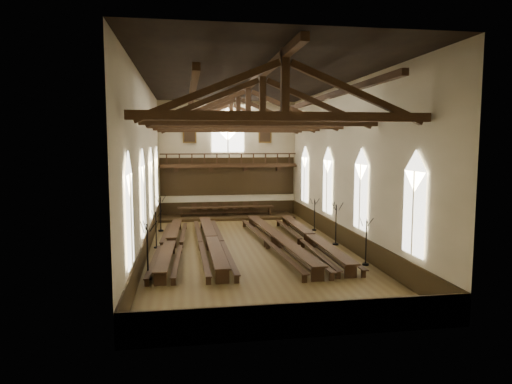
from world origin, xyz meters
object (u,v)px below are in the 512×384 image
candelabrum_left_near (148,262)px  candelabrum_left_far (161,220)px  refectory_row_b (211,239)px  candelabrum_right_near (366,251)px  candelabrum_right_far (314,221)px  refectory_row_a (171,242)px  refectory_row_d (311,237)px  candelabrum_right_mid (336,232)px  refectory_row_c (277,238)px  high_table (226,208)px  candelabrum_left_mid (156,236)px  dais (226,217)px

candelabrum_left_near → candelabrum_left_far: (0.00, 11.86, -0.05)m
refectory_row_b → candelabrum_right_near: (7.79, -4.98, 0.19)m
candelabrum_left_far → candelabrum_right_far: 11.19m
refectory_row_a → refectory_row_d: (8.58, -0.01, 0.04)m
candelabrum_left_far → candelabrum_right_mid: bearing=-29.2°
candelabrum_right_near → refectory_row_c: bearing=128.6°
high_table → candelabrum_right_mid: 12.79m
candelabrum_right_near → refectory_row_a: bearing=154.7°
high_table → candelabrum_right_near: bearing=-70.0°
candelabrum_left_mid → candelabrum_left_far: size_ratio=0.90×
dais → refectory_row_b: bearing=-99.6°
refectory_row_a → candelabrum_right_far: size_ratio=5.96×
refectory_row_a → candelabrum_right_near: size_ratio=5.63×
refectory_row_a → candelabrum_right_far: bearing=25.1°
refectory_row_c → refectory_row_d: bearing=2.2°
candelabrum_left_far → candelabrum_right_far: candelabrum_left_far is taller
refectory_row_c → high_table: bearing=100.5°
high_table → candelabrum_right_near: 17.22m
candelabrum_left_near → candelabrum_left_far: candelabrum_left_near is taller
high_table → candelabrum_right_near: (5.89, -16.18, -0.10)m
refectory_row_b → candelabrum_left_far: (-3.31, 6.06, 0.23)m
refectory_row_b → candelabrum_right_near: size_ratio=5.88×
refectory_row_d → candelabrum_left_near: size_ratio=5.16×
dais → candelabrum_left_mid: size_ratio=4.81×
high_table → refectory_row_a: bearing=-110.8°
candelabrum_right_mid → candelabrum_left_mid: bearing=175.6°
candelabrum_left_mid → refectory_row_a: bearing=-43.5°
refectory_row_b → high_table: high_table is taller
refectory_row_b → candelabrum_right_mid: (7.79, -0.15, 0.25)m
refectory_row_a → high_table: high_table is taller
candelabrum_left_far → candelabrum_right_mid: candelabrum_right_mid is taller
refectory_row_b → candelabrum_right_near: bearing=-32.6°
refectory_row_c → candelabrum_right_mid: 3.79m
dais → candelabrum_left_mid: candelabrum_left_mid is taller
refectory_row_c → candelabrum_left_mid: bearing=172.6°
candelabrum_right_near → candelabrum_left_mid: bearing=152.9°
refectory_row_c → candelabrum_left_mid: candelabrum_left_mid is taller
dais → refectory_row_a: bearing=-110.8°
refectory_row_d → candelabrum_right_mid: size_ratio=5.36×
refectory_row_c → high_table: size_ratio=1.83×
high_table → candelabrum_right_mid: bearing=-62.6°
candelabrum_right_mid → refectory_row_c: bearing=-178.6°
refectory_row_c → dais: refectory_row_c is taller
refectory_row_a → high_table: (4.30, 11.35, 0.34)m
refectory_row_b → high_table: bearing=80.4°
candelabrum_right_far → high_table: bearing=131.9°
dais → high_table: bearing=90.9°
refectory_row_c → dais: 11.65m
candelabrum_left_near → candelabrum_right_mid: candelabrum_left_near is taller
refectory_row_c → refectory_row_d: (2.16, 0.08, -0.03)m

